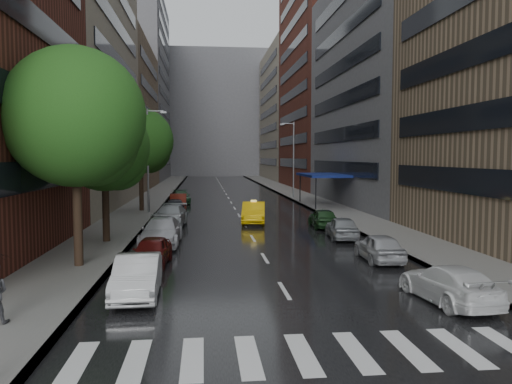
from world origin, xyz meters
TOP-DOWN VIEW (x-y plane):
  - ground at (0.00, 0.00)m, footprint 220.00×220.00m
  - road at (0.00, 50.00)m, footprint 14.00×140.00m
  - sidewalk_left at (-9.00, 50.00)m, footprint 4.00×140.00m
  - sidewalk_right at (9.00, 50.00)m, footprint 4.00×140.00m
  - crosswalk at (0.20, -2.00)m, footprint 13.15×2.80m
  - buildings_left at (-15.00, 58.79)m, footprint 8.00×108.00m
  - buildings_right at (15.00, 56.70)m, footprint 8.05×109.10m
  - building_far at (0.00, 118.00)m, footprint 40.00×14.00m
  - tree_near at (-8.60, 8.64)m, footprint 6.19×6.19m
  - tree_mid at (-8.60, 15.09)m, footprint 5.12×5.12m
  - tree_far at (-8.60, 31.65)m, footprint 5.88×5.88m
  - taxi at (0.76, 23.05)m, footprint 2.26×5.00m
  - parked_cars_left at (-5.40, 21.69)m, footprint 2.63×40.43m
  - parked_cars_right at (5.40, 11.09)m, footprint 2.25×22.59m
  - street_lamp_left at (-7.72, 30.00)m, footprint 1.74×0.22m
  - street_lamp_right at (7.72, 45.00)m, footprint 1.74×0.22m
  - awning at (8.98, 35.00)m, footprint 4.00×8.00m

SIDE VIEW (x-z plane):
  - ground at x=0.00m, z-range 0.00..0.00m
  - road at x=0.00m, z-range 0.00..0.01m
  - crosswalk at x=0.20m, z-range 0.01..0.02m
  - sidewalk_left at x=-9.00m, z-range 0.00..0.15m
  - sidewalk_right at x=9.00m, z-range 0.00..0.15m
  - parked_cars_right at x=5.40m, z-range -0.02..1.38m
  - parked_cars_left at x=-5.40m, z-range -0.03..1.51m
  - taxi at x=0.76m, z-range 0.00..1.59m
  - awning at x=8.98m, z-range 1.57..4.70m
  - street_lamp_left at x=-7.72m, z-range 0.39..9.39m
  - street_lamp_right at x=7.72m, z-range 0.39..9.39m
  - tree_mid at x=-8.60m, z-range 1.50..9.67m
  - tree_far at x=-8.60m, z-range 1.73..11.10m
  - tree_near at x=-8.60m, z-range 1.82..11.69m
  - buildings_right at x=15.00m, z-range -2.97..33.03m
  - buildings_left at x=-15.00m, z-range -3.01..34.99m
  - building_far at x=0.00m, z-range 0.00..32.00m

